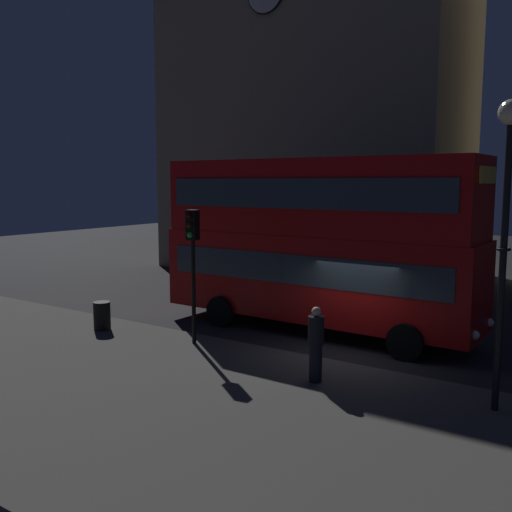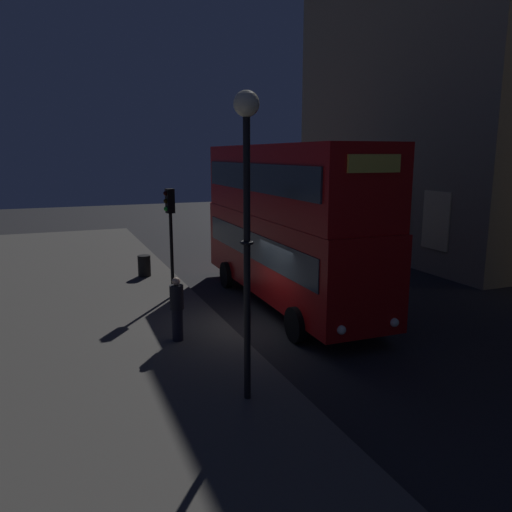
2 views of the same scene
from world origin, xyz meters
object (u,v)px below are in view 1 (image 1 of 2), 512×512
(pedestrian, at_px, (316,344))
(street_lamp, at_px, (507,191))
(litter_bin, at_px, (102,316))
(double_decker_bus, at_px, (315,237))
(traffic_light_near_kerb, at_px, (193,248))

(pedestrian, bearing_deg, street_lamp, -109.73)
(street_lamp, relative_size, litter_bin, 7.02)
(double_decker_bus, distance_m, pedestrian, 5.40)
(double_decker_bus, relative_size, pedestrian, 5.86)
(double_decker_bus, height_order, pedestrian, double_decker_bus)
(traffic_light_near_kerb, relative_size, litter_bin, 4.36)
(double_decker_bus, bearing_deg, street_lamp, -30.48)
(street_lamp, distance_m, litter_bin, 12.39)
(pedestrian, bearing_deg, litter_bin, 58.52)
(double_decker_bus, height_order, litter_bin, double_decker_bus)
(traffic_light_near_kerb, relative_size, pedestrian, 2.16)
(double_decker_bus, bearing_deg, litter_bin, -142.95)
(traffic_light_near_kerb, xyz_separation_m, litter_bin, (-3.43, -0.41, -2.34))
(street_lamp, bearing_deg, double_decker_bus, 148.36)
(street_lamp, bearing_deg, traffic_light_near_kerb, 177.93)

